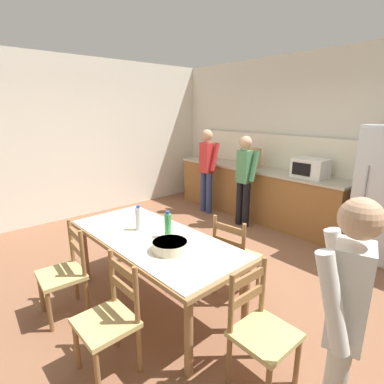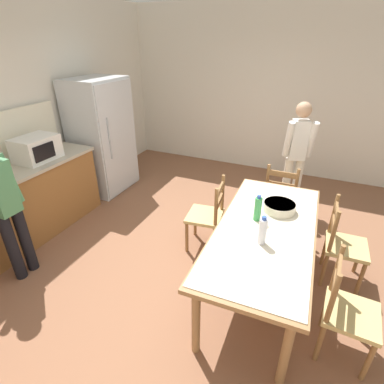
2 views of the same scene
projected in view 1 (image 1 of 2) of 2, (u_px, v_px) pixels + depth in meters
name	position (u px, v px, depth m)	size (l,w,h in m)	color
ground_plane	(205.00, 277.00, 3.65)	(8.32, 8.32, 0.00)	brown
wall_back	(323.00, 143.00, 4.95)	(6.52, 0.12, 2.90)	silver
wall_left	(87.00, 139.00, 5.64)	(0.12, 5.20, 2.90)	silver
kitchen_counter	(255.00, 192.00, 5.66)	(3.47, 0.66, 0.94)	brown
counter_splashback	(267.00, 150.00, 5.65)	(3.43, 0.03, 0.60)	#EFE8CB
microwave	(310.00, 168.00, 4.71)	(0.50, 0.39, 0.30)	white
paper_bag	(253.00, 158.00, 5.51)	(0.24, 0.16, 0.36)	tan
dining_table	(153.00, 244.00, 3.01)	(2.05, 0.95, 0.75)	olive
bottle_near_centre	(139.00, 218.00, 3.14)	(0.07, 0.07, 0.27)	silver
bottle_off_centre	(168.00, 225.00, 2.96)	(0.07, 0.07, 0.27)	green
serving_bowl	(170.00, 245.00, 2.68)	(0.32, 0.32, 0.09)	beige
chair_head_end	(261.00, 331.00, 2.15)	(0.40, 0.42, 0.91)	olive
chair_side_near_right	(110.00, 319.00, 2.27)	(0.43, 0.41, 0.91)	olive
chair_side_far_right	(235.00, 257.00, 3.23)	(0.47, 0.45, 0.91)	olive
chair_side_near_left	(65.00, 273.00, 2.91)	(0.45, 0.43, 0.91)	olive
person_at_sink	(207.00, 167.00, 5.78)	(0.41, 0.28, 1.62)	navy
person_at_counter	(244.00, 177.00, 5.09)	(0.39, 0.27, 1.56)	black
person_by_table	(342.00, 323.00, 1.58)	(0.34, 0.44, 1.58)	silver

